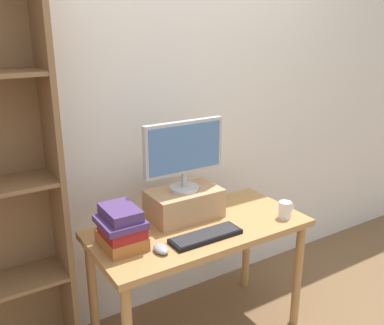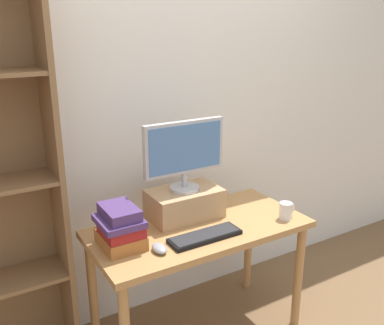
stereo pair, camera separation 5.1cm
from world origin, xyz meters
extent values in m
cube|color=silver|center=(0.00, 0.46, 1.30)|extent=(7.00, 0.08, 2.60)
cube|color=#B7844C|center=(0.00, 0.00, 0.68)|extent=(1.18, 0.57, 0.04)
cylinder|color=#B7844C|center=(0.54, -0.24, 0.33)|extent=(0.05, 0.05, 0.66)
cylinder|color=#B7844C|center=(-0.54, 0.24, 0.33)|extent=(0.05, 0.05, 0.66)
cylinder|color=#B7844C|center=(0.54, 0.24, 0.33)|extent=(0.05, 0.05, 0.66)
cube|color=olive|center=(-0.66, 0.28, 1.02)|extent=(0.03, 0.28, 2.04)
cube|color=tan|center=(-0.01, 0.14, 0.78)|extent=(0.40, 0.25, 0.16)
cylinder|color=#B7B7BA|center=(-0.01, 0.14, 0.87)|extent=(0.16, 0.16, 0.02)
cylinder|color=#B7B7BA|center=(-0.01, 0.14, 0.93)|extent=(0.03, 0.03, 0.08)
cube|color=#B7B7BA|center=(-0.01, 0.14, 1.11)|extent=(0.47, 0.04, 0.29)
cube|color=#4C7AB7|center=(-0.01, 0.12, 1.11)|extent=(0.44, 0.00, 0.25)
cube|color=black|center=(-0.05, -0.14, 0.71)|extent=(0.38, 0.12, 0.02)
cube|color=#28282B|center=(-0.05, -0.14, 0.72)|extent=(0.36, 0.11, 0.00)
ellipsoid|color=#99999E|center=(-0.31, -0.14, 0.72)|extent=(0.06, 0.10, 0.04)
cube|color=#AD662D|center=(-0.44, 0.02, 0.73)|extent=(0.19, 0.24, 0.07)
cube|color=maroon|center=(-0.44, 0.00, 0.80)|extent=(0.18, 0.20, 0.06)
cube|color=#4C336B|center=(-0.45, 0.00, 0.84)|extent=(0.20, 0.23, 0.03)
cube|color=#4C336B|center=(-0.44, 0.01, 0.88)|extent=(0.15, 0.22, 0.05)
cylinder|color=white|center=(0.46, -0.17, 0.75)|extent=(0.07, 0.07, 0.10)
torus|color=white|center=(0.50, -0.17, 0.75)|extent=(0.06, 0.01, 0.06)
camera|label=1|loc=(-1.15, -1.75, 1.74)|focal=40.00mm
camera|label=2|loc=(-1.10, -1.77, 1.74)|focal=40.00mm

